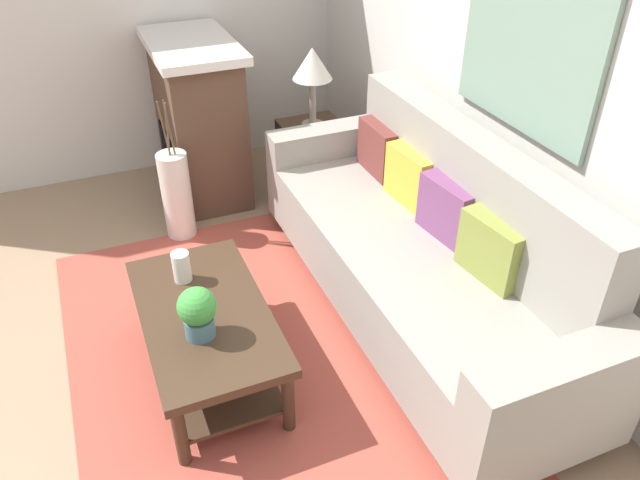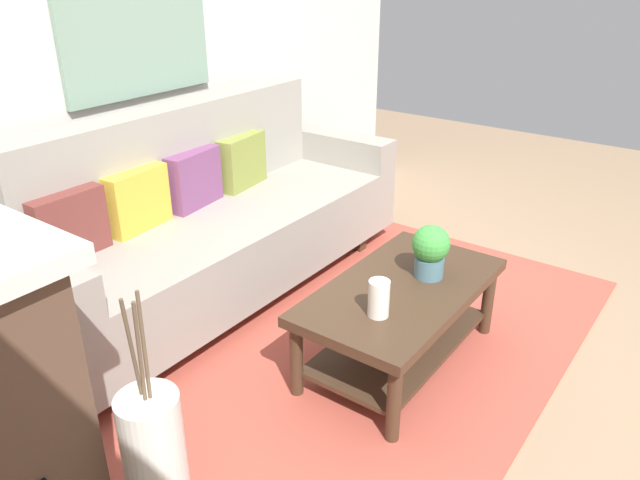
% 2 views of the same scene
% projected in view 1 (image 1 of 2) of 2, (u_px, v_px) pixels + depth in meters
% --- Properties ---
extents(ground_plane, '(9.07, 9.07, 0.00)m').
position_uv_depth(ground_plane, '(171.00, 392.00, 3.14)').
color(ground_plane, '#9E7F60').
extents(wall_back, '(5.07, 0.10, 2.70)m').
position_uv_depth(wall_back, '(541.00, 82.00, 3.01)').
color(wall_back, silver).
rests_on(wall_back, ground_plane).
extents(area_rug, '(2.84, 1.95, 0.01)m').
position_uv_depth(area_rug, '(264.00, 363.00, 3.30)').
color(area_rug, '#B24C3D').
rests_on(area_rug, ground_plane).
extents(couch, '(2.50, 0.84, 1.08)m').
position_uv_depth(couch, '(422.00, 253.00, 3.41)').
color(couch, gray).
rests_on(couch, ground_plane).
extents(throw_pillow_maroon, '(0.36, 0.12, 0.32)m').
position_uv_depth(throw_pillow_maroon, '(379.00, 149.00, 3.91)').
color(throw_pillow_maroon, brown).
rests_on(throw_pillow_maroon, couch).
extents(throw_pillow_mustard, '(0.37, 0.15, 0.32)m').
position_uv_depth(throw_pillow_mustard, '(410.00, 177.00, 3.61)').
color(throw_pillow_mustard, gold).
rests_on(throw_pillow_mustard, couch).
extents(throw_pillow_plum, '(0.37, 0.16, 0.32)m').
position_uv_depth(throw_pillow_plum, '(447.00, 210.00, 3.31)').
color(throw_pillow_plum, '#7A4270').
rests_on(throw_pillow_plum, couch).
extents(throw_pillow_olive, '(0.37, 0.17, 0.32)m').
position_uv_depth(throw_pillow_olive, '(491.00, 249.00, 3.00)').
color(throw_pillow_olive, olive).
rests_on(throw_pillow_olive, couch).
extents(coffee_table, '(1.10, 0.60, 0.43)m').
position_uv_depth(coffee_table, '(207.00, 328.00, 3.07)').
color(coffee_table, '#422D1E').
rests_on(coffee_table, ground_plane).
extents(tabletop_vase, '(0.09, 0.09, 0.17)m').
position_uv_depth(tabletop_vase, '(181.00, 267.00, 3.16)').
color(tabletop_vase, white).
rests_on(tabletop_vase, coffee_table).
extents(potted_plant_tabletop, '(0.18, 0.18, 0.26)m').
position_uv_depth(potted_plant_tabletop, '(198.00, 311.00, 2.79)').
color(potted_plant_tabletop, slate).
rests_on(potted_plant_tabletop, coffee_table).
extents(side_table, '(0.44, 0.44, 0.56)m').
position_uv_depth(side_table, '(313.00, 160.00, 4.67)').
color(side_table, '#422D1E').
rests_on(side_table, ground_plane).
extents(table_lamp, '(0.28, 0.28, 0.57)m').
position_uv_depth(table_lamp, '(312.00, 67.00, 4.26)').
color(table_lamp, gray).
rests_on(table_lamp, side_table).
extents(fireplace, '(1.02, 0.58, 1.16)m').
position_uv_depth(fireplace, '(199.00, 119.00, 4.54)').
color(fireplace, brown).
rests_on(fireplace, ground_plane).
extents(floor_vase, '(0.20, 0.20, 0.62)m').
position_uv_depth(floor_vase, '(177.00, 196.00, 4.16)').
color(floor_vase, white).
rests_on(floor_vase, ground_plane).
extents(floor_vase_branch_a, '(0.03, 0.03, 0.36)m').
position_uv_depth(floor_vase_branch_a, '(167.00, 130.00, 3.87)').
color(floor_vase_branch_a, brown).
rests_on(floor_vase_branch_a, floor_vase).
extents(floor_vase_branch_b, '(0.04, 0.03, 0.36)m').
position_uv_depth(floor_vase_branch_b, '(169.00, 128.00, 3.89)').
color(floor_vase_branch_b, brown).
rests_on(floor_vase_branch_b, floor_vase).
extents(floor_vase_branch_c, '(0.02, 0.04, 0.36)m').
position_uv_depth(floor_vase_branch_c, '(164.00, 128.00, 3.88)').
color(floor_vase_branch_c, brown).
rests_on(floor_vase_branch_c, floor_vase).
extents(framed_painting, '(0.97, 0.03, 0.87)m').
position_uv_depth(framed_painting, '(530.00, 40.00, 2.93)').
color(framed_painting, gray).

